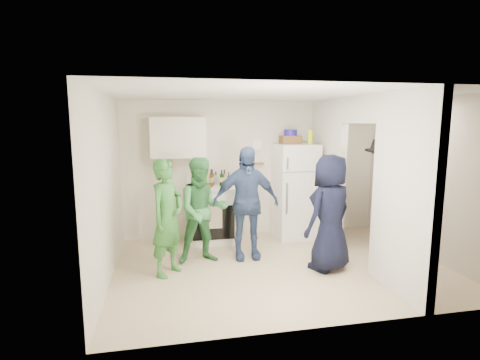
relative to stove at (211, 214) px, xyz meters
name	(u,v)px	position (x,y,z in m)	size (l,w,h in m)	color
floor	(280,266)	(0.86, -1.37, -0.50)	(4.80, 4.80, 0.00)	#CBB58F
wall_back	(254,169)	(0.86, 0.33, 0.75)	(4.80, 4.80, 0.00)	silver
wall_front	(333,210)	(0.86, -3.07, 0.75)	(4.80, 4.80, 0.00)	silver
wall_left	(106,189)	(-1.54, -1.37, 0.75)	(3.40, 3.40, 0.00)	silver
wall_right	(429,178)	(3.26, -1.37, 0.75)	(3.40, 3.40, 0.00)	silver
ceiling	(283,94)	(0.86, -1.37, 2.00)	(4.80, 4.80, 0.00)	white
partition_pier_back	(327,171)	(2.06, -0.27, 0.75)	(0.12, 1.20, 2.50)	silver
partition_pier_front	(404,194)	(2.06, -2.47, 0.75)	(0.12, 1.20, 2.50)	silver
partition_header	(362,109)	(2.06, -1.37, 1.80)	(0.12, 1.00, 0.40)	silver
stove	(211,214)	(0.00, 0.00, 0.00)	(0.83, 0.69, 0.99)	white
upper_cabinet	(178,138)	(-0.54, 0.15, 1.35)	(0.95, 0.34, 0.70)	silver
fridge	(295,191)	(1.55, -0.03, 0.37)	(0.71, 0.69, 1.72)	white
wicker_basket	(290,140)	(1.45, 0.02, 1.30)	(0.35, 0.25, 0.15)	brown
blue_bowl	(290,133)	(1.45, 0.02, 1.43)	(0.24, 0.24, 0.11)	#21148F
yellow_cup_stack_top	(310,137)	(1.77, -0.13, 1.35)	(0.09, 0.09, 0.25)	#DEF114
wall_clock	(257,145)	(0.91, 0.31, 1.20)	(0.22, 0.22, 0.03)	white
spice_shelf	(255,164)	(0.86, 0.28, 0.85)	(0.35, 0.08, 0.03)	olive
nook_window	(421,152)	(3.24, -1.17, 1.15)	(0.03, 0.70, 0.80)	black
nook_window_frame	(420,152)	(3.22, -1.17, 1.15)	(0.04, 0.76, 0.86)	white
nook_valance	(421,130)	(3.20, -1.17, 1.50)	(0.04, 0.82, 0.18)	white
yellow_cup_stack_stove	(205,182)	(-0.12, -0.22, 0.62)	(0.09, 0.09, 0.25)	#FFAD15
red_cup	(225,185)	(0.22, -0.20, 0.56)	(0.09, 0.09, 0.12)	#AF130B
person_green_left	(167,218)	(-0.77, -1.33, 0.32)	(0.59, 0.39, 1.62)	#387A31
person_green_center	(203,211)	(-0.24, -0.96, 0.31)	(0.78, 0.61, 1.60)	#3C8842
person_denim	(246,203)	(0.43, -0.91, 0.38)	(1.03, 0.43, 1.76)	#39507D
person_navy	(330,213)	(1.51, -1.61, 0.34)	(0.82, 0.53, 1.67)	black
person_nook	(385,192)	(2.83, -0.88, 0.45)	(1.23, 0.71, 1.90)	black
bottle_a	(194,179)	(-0.28, 0.13, 0.63)	(0.06, 0.06, 0.26)	olive
bottle_b	(202,180)	(-0.17, -0.06, 0.63)	(0.06, 0.06, 0.28)	#1C552C
bottle_c	(206,176)	(-0.07, 0.16, 0.66)	(0.06, 0.06, 0.33)	silver
bottle_d	(211,178)	(0.00, -0.04, 0.65)	(0.06, 0.06, 0.31)	#58320F
bottle_e	(216,178)	(0.12, 0.19, 0.62)	(0.08, 0.08, 0.24)	silver
bottle_f	(222,178)	(0.20, 0.03, 0.64)	(0.07, 0.07, 0.29)	#123312
bottle_g	(224,177)	(0.26, 0.14, 0.64)	(0.07, 0.07, 0.28)	#ADA238
bottle_h	(193,181)	(-0.31, -0.11, 0.63)	(0.06, 0.06, 0.26)	#B2B6BF
bottle_i	(212,177)	(0.04, 0.11, 0.65)	(0.08, 0.08, 0.30)	brown
bottle_j	(229,180)	(0.31, -0.08, 0.63)	(0.06, 0.06, 0.26)	#1C532A
bottle_k	(199,179)	(-0.21, 0.04, 0.63)	(0.06, 0.06, 0.27)	maroon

